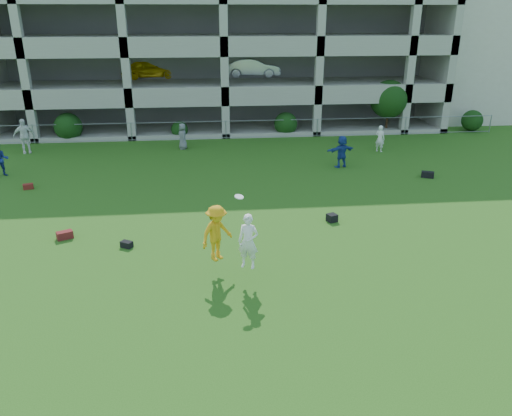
{
  "coord_description": "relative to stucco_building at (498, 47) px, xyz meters",
  "views": [
    {
      "loc": [
        -1.36,
        -12.83,
        7.65
      ],
      "look_at": [
        0.29,
        3.0,
        1.4
      ],
      "focal_mm": 35.0,
      "sensor_mm": 36.0,
      "label": 1
    }
  ],
  "objects": [
    {
      "name": "bag_black_b",
      "position": [
        -27.23,
        -24.72,
        -4.89
      ],
      "size": [
        0.47,
        0.42,
        0.22
      ],
      "primitive_type": "cube",
      "rotation": [
        0.0,
        0.0,
        -0.55
      ],
      "color": "black",
      "rests_on": "ground"
    },
    {
      "name": "bag_red_a",
      "position": [
        -29.56,
        -23.76,
        -4.86
      ],
      "size": [
        0.63,
        0.52,
        0.28
      ],
      "primitive_type": "cube",
      "rotation": [
        0.0,
        0.0,
        0.47
      ],
      "color": "#602110",
      "rests_on": "ground"
    },
    {
      "name": "bystander_c",
      "position": [
        -25.69,
        -11.3,
        -4.23
      ],
      "size": [
        0.66,
        0.85,
        1.54
      ],
      "primitive_type": "imported",
      "rotation": [
        0.0,
        0.0,
        -1.33
      ],
      "color": "slate",
      "rests_on": "ground"
    },
    {
      "name": "ground",
      "position": [
        -23.0,
        -28.0,
        -5.0
      ],
      "size": [
        100.0,
        100.0,
        0.0
      ],
      "primitive_type": "plane",
      "color": "#235114",
      "rests_on": "ground"
    },
    {
      "name": "bystander_b",
      "position": [
        -34.77,
        -11.29,
        -4.0
      ],
      "size": [
        1.27,
        0.88,
        2.0
      ],
      "primitive_type": "imported",
      "rotation": [
        0.0,
        0.0,
        0.37
      ],
      "color": "white",
      "rests_on": "ground"
    },
    {
      "name": "bag_red_f",
      "position": [
        -32.63,
        -17.94,
        -4.88
      ],
      "size": [
        0.52,
        0.41,
        0.24
      ],
      "primitive_type": "cube",
      "rotation": [
        0.0,
        0.0,
        0.32
      ],
      "color": "#5C0F17",
      "rests_on": "ground"
    },
    {
      "name": "bystander_d",
      "position": [
        -17.25,
        -15.98,
        -4.15
      ],
      "size": [
        1.65,
        0.94,
        1.69
      ],
      "primitive_type": "imported",
      "rotation": [
        0.0,
        0.0,
        3.44
      ],
      "color": "#213F98",
      "rests_on": "ground"
    },
    {
      "name": "frisbee_contest",
      "position": [
        -23.91,
        -27.06,
        -3.62
      ],
      "size": [
        1.92,
        1.63,
        2.21
      ],
      "color": "orange",
      "rests_on": "ground"
    },
    {
      "name": "stucco_building",
      "position": [
        0.0,
        0.0,
        0.0
      ],
      "size": [
        16.0,
        14.0,
        10.0
      ],
      "primitive_type": "cube",
      "color": "beige",
      "rests_on": "ground"
    },
    {
      "name": "bystander_e",
      "position": [
        -14.18,
        -13.13,
        -4.22
      ],
      "size": [
        0.67,
        0.67,
        1.56
      ],
      "primitive_type": "imported",
      "rotation": [
        0.0,
        0.0,
        2.35
      ],
      "color": "white",
      "rests_on": "ground"
    },
    {
      "name": "bag_black_e",
      "position": [
        -13.43,
        -18.2,
        -4.85
      ],
      "size": [
        0.67,
        0.53,
        0.3
      ],
      "primitive_type": "cube",
      "rotation": [
        0.0,
        0.0,
        -0.44
      ],
      "color": "black",
      "rests_on": "ground"
    },
    {
      "name": "bystander_a",
      "position": [
        -34.54,
        -15.77,
        -4.16
      ],
      "size": [
        0.97,
        0.85,
        1.68
      ],
      "primitive_type": "imported",
      "rotation": [
        0.0,
        0.0,
        0.31
      ],
      "color": "navy",
      "rests_on": "ground"
    },
    {
      "name": "crate_d",
      "position": [
        -19.53,
        -23.19,
        -4.85
      ],
      "size": [
        0.45,
        0.45,
        0.3
      ],
      "primitive_type": "cube",
      "rotation": [
        0.0,
        0.0,
        0.37
      ],
      "color": "black",
      "rests_on": "ground"
    },
    {
      "name": "parking_garage",
      "position": [
        -23.01,
        -0.3,
        1.01
      ],
      "size": [
        30.0,
        14.0,
        12.0
      ],
      "color": "#9E998C",
      "rests_on": "ground"
    },
    {
      "name": "shrub_row",
      "position": [
        -18.41,
        -8.3,
        -3.49
      ],
      "size": [
        34.38,
        2.52,
        3.5
      ],
      "color": "#163D11",
      "rests_on": "ground"
    },
    {
      "name": "fence",
      "position": [
        -23.0,
        -9.0,
        -4.39
      ],
      "size": [
        36.06,
        0.06,
        1.2
      ],
      "color": "gray",
      "rests_on": "ground"
    }
  ]
}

